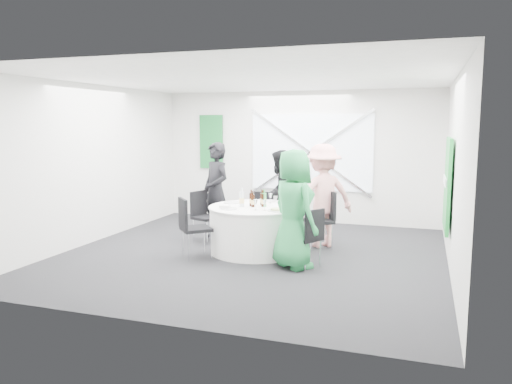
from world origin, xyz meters
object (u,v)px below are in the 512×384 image
(person_woman_pink, at_px, (322,196))
(person_man_back_left, at_px, (216,191))
(person_man_back, at_px, (280,193))
(clear_water_bottle, at_px, (242,199))
(chair_back_right, at_px, (324,215))
(person_woman_green, at_px, (294,209))
(chair_back, at_px, (263,211))
(green_water_bottle, at_px, (264,200))
(chair_back_left, at_px, (203,212))
(banquet_table, at_px, (256,229))
(chair_front_right, at_px, (309,233))
(chair_front_left, at_px, (191,223))

(person_woman_pink, bearing_deg, person_man_back_left, -35.46)
(person_man_back, bearing_deg, clear_water_bottle, -8.75)
(chair_back_right, height_order, person_woman_green, person_woman_green)
(chair_back, distance_m, person_woman_pink, 1.28)
(chair_back, xyz_separation_m, person_man_back, (0.26, 0.22, 0.32))
(person_man_back, bearing_deg, green_water_bottle, 6.00)
(chair_back_left, xyz_separation_m, chair_back_right, (2.16, 0.17, 0.05))
(chair_back_left, height_order, person_man_back, person_man_back)
(chair_back_right, bearing_deg, chair_back, -140.07)
(chair_back_left, height_order, person_woman_green, person_woman_green)
(person_woman_green, bearing_deg, person_man_back_left, 3.27)
(clear_water_bottle, bearing_deg, green_water_bottle, 20.05)
(banquet_table, distance_m, person_woman_pink, 1.30)
(person_man_back, distance_m, clear_water_bottle, 1.38)
(person_man_back_left, height_order, person_woman_green, person_man_back_left)
(chair_back, xyz_separation_m, chair_back_left, (-0.93, -0.63, 0.04))
(chair_back_right, xyz_separation_m, person_man_back, (-0.97, 0.68, 0.23))
(chair_back_left, distance_m, green_water_bottle, 1.37)
(banquet_table, bearing_deg, person_man_back, 87.94)
(chair_back_right, distance_m, chair_front_right, 1.22)
(green_water_bottle, bearing_deg, chair_back_right, 31.79)
(banquet_table, bearing_deg, clear_water_bottle, -155.42)
(chair_front_right, xyz_separation_m, person_man_back, (-0.99, 1.89, 0.30))
(person_man_back, relative_size, person_woman_pink, 0.92)
(chair_back_left, bearing_deg, chair_back, -36.36)
(banquet_table, bearing_deg, chair_front_right, -31.55)
(chair_back, bearing_deg, chair_front_right, -64.78)
(chair_back, xyz_separation_m, person_woman_pink, (1.17, -0.33, 0.39))
(chair_back_right, distance_m, clear_water_bottle, 1.44)
(banquet_table, bearing_deg, person_man_back_left, 145.94)
(chair_front_right, height_order, person_woman_green, person_woman_green)
(chair_back_left, xyz_separation_m, person_woman_pink, (2.10, 0.30, 0.36))
(chair_front_right, height_order, person_man_back, person_man_back)
(chair_back_right, xyz_separation_m, green_water_bottle, (-0.89, -0.55, 0.29))
(banquet_table, relative_size, chair_back_left, 1.72)
(person_man_back, bearing_deg, banquet_table, 0.00)
(chair_back_right, xyz_separation_m, person_man_back_left, (-2.02, 0.10, 0.31))
(chair_back_left, height_order, green_water_bottle, green_water_bottle)
(chair_front_left, xyz_separation_m, clear_water_bottle, (0.62, 0.64, 0.32))
(chair_front_right, bearing_deg, chair_back_left, -83.98)
(chair_front_right, relative_size, person_woman_pink, 0.50)
(person_woman_pink, distance_m, clear_water_bottle, 1.43)
(person_man_back_left, height_order, person_woman_pink, person_man_back_left)
(person_man_back_left, relative_size, clear_water_bottle, 5.72)
(chair_back_right, xyz_separation_m, clear_water_bottle, (-1.23, -0.68, 0.30))
(chair_front_right, height_order, person_man_back_left, person_man_back_left)
(banquet_table, relative_size, person_man_back, 0.96)
(person_woman_pink, bearing_deg, banquet_table, 0.00)
(person_woman_green, bearing_deg, person_man_back, -28.24)
(chair_back, distance_m, chair_front_right, 2.09)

